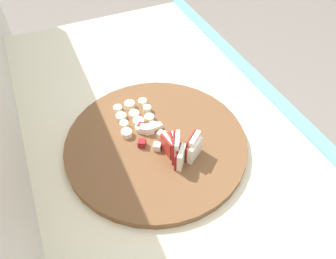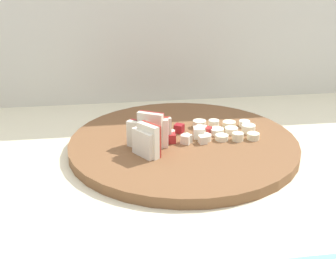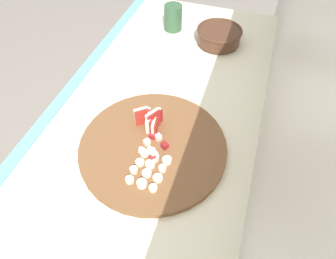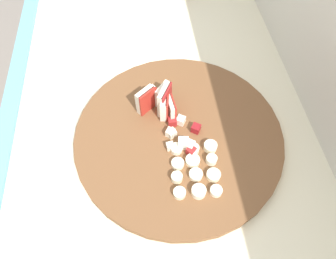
{
  "view_description": "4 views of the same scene",
  "coord_description": "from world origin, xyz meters",
  "px_view_note": "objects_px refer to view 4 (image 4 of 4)",
  "views": [
    {
      "loc": [
        -0.37,
        0.23,
        1.5
      ],
      "look_at": [
        0.11,
        0.02,
        0.94
      ],
      "focal_mm": 34.34,
      "sensor_mm": 36.0,
      "label": 1
    },
    {
      "loc": [
        -0.02,
        -0.73,
        1.24
      ],
      "look_at": [
        0.08,
        0.02,
        0.93
      ],
      "focal_mm": 47.05,
      "sensor_mm": 36.0,
      "label": 2
    },
    {
      "loc": [
        0.61,
        0.26,
        1.61
      ],
      "look_at": [
        0.08,
        0.08,
        0.94
      ],
      "focal_mm": 31.53,
      "sensor_mm": 36.0,
      "label": 3
    },
    {
      "loc": [
        0.46,
        -0.02,
        1.45
      ],
      "look_at": [
        0.11,
        0.03,
        0.9
      ],
      "focal_mm": 32.41,
      "sensor_mm": 36.0,
      "label": 4
    }
  ],
  "objects_px": {
    "cutting_board": "(179,136)",
    "apple_wedge_fan": "(159,101)",
    "apple_dice_pile": "(181,136)",
    "banana_slice_rows": "(196,168)"
  },
  "relations": [
    {
      "from": "apple_wedge_fan",
      "to": "apple_dice_pile",
      "type": "height_order",
      "value": "apple_wedge_fan"
    },
    {
      "from": "cutting_board",
      "to": "apple_dice_pile",
      "type": "bearing_deg",
      "value": 15.81
    },
    {
      "from": "cutting_board",
      "to": "apple_wedge_fan",
      "type": "bearing_deg",
      "value": -153.3
    },
    {
      "from": "banana_slice_rows",
      "to": "cutting_board",
      "type": "bearing_deg",
      "value": -166.47
    },
    {
      "from": "cutting_board",
      "to": "apple_wedge_fan",
      "type": "height_order",
      "value": "apple_wedge_fan"
    },
    {
      "from": "apple_wedge_fan",
      "to": "banana_slice_rows",
      "type": "relative_size",
      "value": 0.7
    },
    {
      "from": "apple_wedge_fan",
      "to": "cutting_board",
      "type": "bearing_deg",
      "value": 26.7
    },
    {
      "from": "cutting_board",
      "to": "apple_dice_pile",
      "type": "distance_m",
      "value": 0.02
    },
    {
      "from": "cutting_board",
      "to": "banana_slice_rows",
      "type": "distance_m",
      "value": 0.09
    },
    {
      "from": "cutting_board",
      "to": "apple_dice_pile",
      "type": "height_order",
      "value": "apple_dice_pile"
    }
  ]
}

